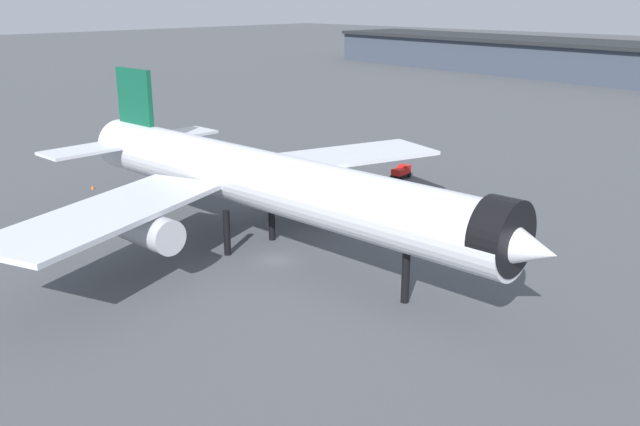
{
  "coord_description": "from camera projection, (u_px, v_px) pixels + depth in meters",
  "views": [
    {
      "loc": [
        49.38,
        -44.19,
        26.0
      ],
      "look_at": [
        5.45,
        0.86,
        6.08
      ],
      "focal_mm": 38.66,
      "sensor_mm": 36.0,
      "label": 1
    }
  ],
  "objects": [
    {
      "name": "terminal_building",
      "position": [
        591.0,
        60.0,
        220.36
      ],
      "size": [
        205.6,
        55.01,
        20.9
      ],
      "rotation": [
        0.0,
        0.0,
        -0.12
      ],
      "color": "#3D4756",
      "rests_on": "ground"
    },
    {
      "name": "airliner_near_gate",
      "position": [
        264.0,
        182.0,
        70.65
      ],
      "size": [
        63.06,
        57.68,
        17.62
      ],
      "rotation": [
        0.0,
        0.0,
        0.02
      ],
      "color": "silver",
      "rests_on": "ground"
    },
    {
      "name": "traffic_cone_wingtip",
      "position": [
        93.0,
        187.0,
        96.7
      ],
      "size": [
        0.46,
        0.46,
        0.58
      ],
      "primitive_type": "cone",
      "color": "#F2600C",
      "rests_on": "ground"
    },
    {
      "name": "baggage_tug_wing",
      "position": [
        401.0,
        172.0,
        102.37
      ],
      "size": [
        2.2,
        3.36,
        1.85
      ],
      "rotation": [
        0.0,
        0.0,
        1.68
      ],
      "color": "black",
      "rests_on": "ground"
    },
    {
      "name": "ground",
      "position": [
        276.0,
        260.0,
        70.88
      ],
      "size": [
        900.0,
        900.0,
        0.0
      ],
      "primitive_type": "plane",
      "color": "#4C4F54"
    }
  ]
}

